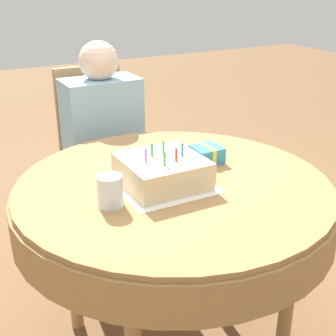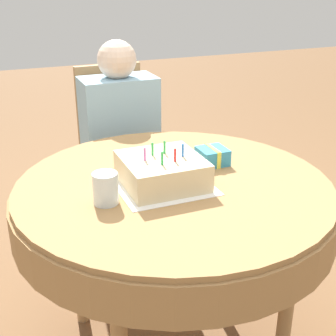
# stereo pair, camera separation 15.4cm
# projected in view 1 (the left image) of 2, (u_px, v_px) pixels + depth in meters

# --- Properties ---
(dining_table) EXTENTS (1.08, 1.08, 0.72)m
(dining_table) POSITION_uv_depth(u_px,v_px,m) (173.00, 205.00, 1.61)
(dining_table) COLOR #9E7547
(dining_table) RESTS_ON ground_plane
(chair) EXTENTS (0.37, 0.37, 0.95)m
(chair) POSITION_uv_depth(u_px,v_px,m) (99.00, 159.00, 2.37)
(chair) COLOR #A37A4C
(chair) RESTS_ON ground_plane
(person) EXTENTS (0.36, 0.30, 1.09)m
(person) POSITION_uv_depth(u_px,v_px,m) (105.00, 136.00, 2.23)
(person) COLOR beige
(person) RESTS_ON ground_plane
(napkin) EXTENTS (0.31, 0.31, 0.00)m
(napkin) POSITION_uv_depth(u_px,v_px,m) (163.00, 185.00, 1.55)
(napkin) COLOR white
(napkin) RESTS_ON dining_table
(birthday_cake) EXTENTS (0.26, 0.26, 0.14)m
(birthday_cake) POSITION_uv_depth(u_px,v_px,m) (163.00, 171.00, 1.53)
(birthday_cake) COLOR beige
(birthday_cake) RESTS_ON dining_table
(drinking_glass) EXTENTS (0.08, 0.08, 0.10)m
(drinking_glass) POSITION_uv_depth(u_px,v_px,m) (110.00, 191.00, 1.39)
(drinking_glass) COLOR silver
(drinking_glass) RESTS_ON dining_table
(gift_box) EXTENTS (0.10, 0.11, 0.07)m
(gift_box) POSITION_uv_depth(u_px,v_px,m) (207.00, 154.00, 1.72)
(gift_box) COLOR teal
(gift_box) RESTS_ON dining_table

